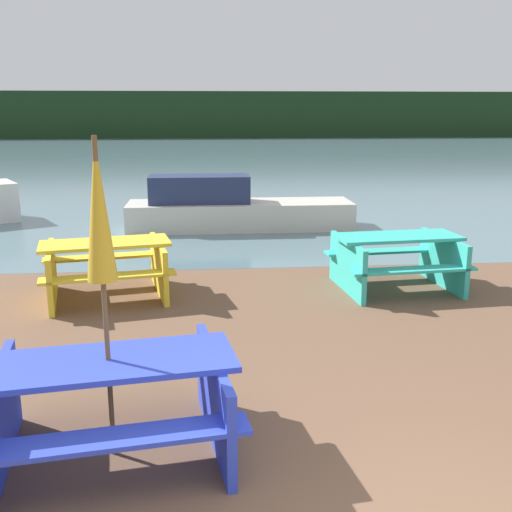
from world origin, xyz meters
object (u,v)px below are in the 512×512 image
picnic_table_blue (111,397)px  picnic_table_yellow (106,264)px  boat (231,209)px  picnic_table_teal (396,257)px  umbrella_gold (99,216)px

picnic_table_blue → picnic_table_yellow: (-0.62, 3.90, 0.00)m
boat → picnic_table_teal: bearing=-65.0°
boat → picnic_table_yellow: bearing=-112.0°
picnic_table_yellow → umbrella_gold: (0.62, -3.90, 1.33)m
picnic_table_teal → boat: (-2.13, 4.62, -0.04)m
umbrella_gold → boat: size_ratio=0.49×
picnic_table_blue → picnic_table_teal: 5.22m
picnic_table_teal → umbrella_gold: size_ratio=0.79×
picnic_table_yellow → boat: boat is taller
picnic_table_blue → picnic_table_yellow: 3.95m
picnic_table_blue → boat: boat is taller
picnic_table_yellow → picnic_table_teal: (4.03, 0.05, 0.00)m
picnic_table_blue → umbrella_gold: 1.34m
picnic_table_yellow → boat: size_ratio=0.41×
umbrella_gold → boat: 8.77m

